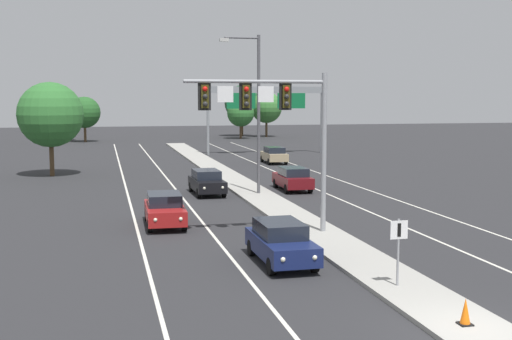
{
  "coord_description": "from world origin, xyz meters",
  "views": [
    {
      "loc": [
        -9.5,
        -15.1,
        6.25
      ],
      "look_at": [
        -3.2,
        11.72,
        3.2
      ],
      "focal_mm": 45.98,
      "sensor_mm": 36.0,
      "label": 1
    }
  ],
  "objects_px": {
    "tree_far_right_c": "(266,108)",
    "tree_far_right_b": "(241,113)",
    "car_oncoming_black": "(207,182)",
    "car_receding_tan": "(274,155)",
    "tree_far_left_a": "(64,116)",
    "street_lamp_median": "(255,105)",
    "tree_far_left_c": "(50,115)",
    "tree_far_left_b": "(85,112)",
    "median_sign_post": "(398,242)",
    "highway_sign_gantry": "(266,98)",
    "traffic_cone_median_nose": "(465,312)",
    "overhead_signal_mast": "(276,115)",
    "car_receding_darkred": "(293,178)",
    "car_oncoming_navy": "(281,242)",
    "tree_far_right_a": "(242,103)",
    "car_oncoming_red": "(165,209)"
  },
  "relations": [
    {
      "from": "car_receding_tan",
      "to": "tree_far_right_b",
      "type": "bearing_deg",
      "value": 82.95
    },
    {
      "from": "car_oncoming_navy",
      "to": "tree_far_left_c",
      "type": "distance_m",
      "value": 32.97
    },
    {
      "from": "street_lamp_median",
      "to": "tree_far_left_a",
      "type": "xyz_separation_m",
      "value": [
        -14.84,
        58.47,
        -2.15
      ]
    },
    {
      "from": "overhead_signal_mast",
      "to": "tree_far_right_b",
      "type": "height_order",
      "value": "overhead_signal_mast"
    },
    {
      "from": "tree_far_right_c",
      "to": "car_oncoming_red",
      "type": "bearing_deg",
      "value": -108.03
    },
    {
      "from": "car_receding_tan",
      "to": "tree_far_right_b",
      "type": "relative_size",
      "value": 0.75
    },
    {
      "from": "car_oncoming_navy",
      "to": "car_oncoming_red",
      "type": "relative_size",
      "value": 1.0
    },
    {
      "from": "tree_far_right_a",
      "to": "tree_far_left_b",
      "type": "relative_size",
      "value": 1.29
    },
    {
      "from": "tree_far_right_c",
      "to": "tree_far_right_b",
      "type": "bearing_deg",
      "value": -142.46
    },
    {
      "from": "car_receding_darkred",
      "to": "tree_far_right_b",
      "type": "height_order",
      "value": "tree_far_right_b"
    },
    {
      "from": "highway_sign_gantry",
      "to": "tree_far_right_b",
      "type": "height_order",
      "value": "highway_sign_gantry"
    },
    {
      "from": "tree_far_right_a",
      "to": "tree_far_right_b",
      "type": "bearing_deg",
      "value": -103.91
    },
    {
      "from": "car_oncoming_navy",
      "to": "traffic_cone_median_nose",
      "type": "height_order",
      "value": "car_oncoming_navy"
    },
    {
      "from": "median_sign_post",
      "to": "car_oncoming_black",
      "type": "distance_m",
      "value": 22.69
    },
    {
      "from": "street_lamp_median",
      "to": "highway_sign_gantry",
      "type": "xyz_separation_m",
      "value": [
        8.25,
        30.03,
        0.37
      ]
    },
    {
      "from": "street_lamp_median",
      "to": "overhead_signal_mast",
      "type": "bearing_deg",
      "value": -98.88
    },
    {
      "from": "street_lamp_median",
      "to": "tree_far_left_a",
      "type": "distance_m",
      "value": 60.37
    },
    {
      "from": "highway_sign_gantry",
      "to": "tree_far_left_b",
      "type": "relative_size",
      "value": 2.08
    },
    {
      "from": "car_oncoming_navy",
      "to": "tree_far_left_c",
      "type": "bearing_deg",
      "value": 108.66
    },
    {
      "from": "tree_far_left_a",
      "to": "tree_far_left_c",
      "type": "relative_size",
      "value": 0.75
    },
    {
      "from": "car_oncoming_black",
      "to": "car_receding_tan",
      "type": "height_order",
      "value": "same"
    },
    {
      "from": "car_oncoming_red",
      "to": "highway_sign_gantry",
      "type": "distance_m",
      "value": 41.77
    },
    {
      "from": "car_oncoming_red",
      "to": "tree_far_right_c",
      "type": "xyz_separation_m",
      "value": [
        22.66,
        69.64,
        3.85
      ]
    },
    {
      "from": "tree_far_right_b",
      "to": "tree_far_left_a",
      "type": "bearing_deg",
      "value": 177.07
    },
    {
      "from": "overhead_signal_mast",
      "to": "tree_far_left_a",
      "type": "height_order",
      "value": "overhead_signal_mast"
    },
    {
      "from": "tree_far_right_c",
      "to": "median_sign_post",
      "type": "bearing_deg",
      "value": -101.2
    },
    {
      "from": "car_oncoming_black",
      "to": "tree_far_left_a",
      "type": "relative_size",
      "value": 0.81
    },
    {
      "from": "overhead_signal_mast",
      "to": "car_oncoming_navy",
      "type": "height_order",
      "value": "overhead_signal_mast"
    },
    {
      "from": "median_sign_post",
      "to": "car_receding_tan",
      "type": "relative_size",
      "value": 0.49
    },
    {
      "from": "street_lamp_median",
      "to": "highway_sign_gantry",
      "type": "height_order",
      "value": "street_lamp_median"
    },
    {
      "from": "tree_far_right_c",
      "to": "tree_far_left_b",
      "type": "relative_size",
      "value": 1.12
    },
    {
      "from": "car_oncoming_navy",
      "to": "highway_sign_gantry",
      "type": "height_order",
      "value": "highway_sign_gantry"
    },
    {
      "from": "traffic_cone_median_nose",
      "to": "overhead_signal_mast",
      "type": "bearing_deg",
      "value": 98.41
    },
    {
      "from": "car_receding_tan",
      "to": "highway_sign_gantry",
      "type": "bearing_deg",
      "value": 80.1
    },
    {
      "from": "tree_far_left_b",
      "to": "tree_far_right_a",
      "type": "bearing_deg",
      "value": 19.32
    },
    {
      "from": "street_lamp_median",
      "to": "median_sign_post",
      "type": "bearing_deg",
      "value": -90.53
    },
    {
      "from": "street_lamp_median",
      "to": "car_oncoming_black",
      "type": "bearing_deg",
      "value": 156.84
    },
    {
      "from": "tree_far_right_c",
      "to": "tree_far_left_b",
      "type": "distance_m",
      "value": 28.55
    },
    {
      "from": "overhead_signal_mast",
      "to": "car_receding_tan",
      "type": "xyz_separation_m",
      "value": [
        8.38,
        32.12,
        -4.65
      ]
    },
    {
      "from": "traffic_cone_median_nose",
      "to": "tree_far_right_c",
      "type": "height_order",
      "value": "tree_far_right_c"
    },
    {
      "from": "overhead_signal_mast",
      "to": "traffic_cone_median_nose",
      "type": "distance_m",
      "value": 13.81
    },
    {
      "from": "overhead_signal_mast",
      "to": "car_receding_darkred",
      "type": "xyz_separation_m",
      "value": [
        4.94,
        14.09,
        -4.65
      ]
    },
    {
      "from": "tree_far_left_c",
      "to": "tree_far_left_a",
      "type": "bearing_deg",
      "value": 91.8
    },
    {
      "from": "median_sign_post",
      "to": "highway_sign_gantry",
      "type": "relative_size",
      "value": 0.17
    },
    {
      "from": "overhead_signal_mast",
      "to": "car_receding_darkred",
      "type": "bearing_deg",
      "value": 70.68
    },
    {
      "from": "car_receding_darkred",
      "to": "car_oncoming_navy",
      "type": "bearing_deg",
      "value": -107.71
    },
    {
      "from": "car_receding_tan",
      "to": "tree_far_right_b",
      "type": "xyz_separation_m",
      "value": [
        4.63,
        37.38,
        3.09
      ]
    },
    {
      "from": "street_lamp_median",
      "to": "car_receding_darkred",
      "type": "xyz_separation_m",
      "value": [
        3.01,
        1.73,
        -4.97
      ]
    },
    {
      "from": "car_receding_darkred",
      "to": "highway_sign_gantry",
      "type": "relative_size",
      "value": 0.34
    },
    {
      "from": "traffic_cone_median_nose",
      "to": "highway_sign_gantry",
      "type": "xyz_separation_m",
      "value": [
        8.29,
        55.14,
        5.66
      ]
    }
  ]
}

